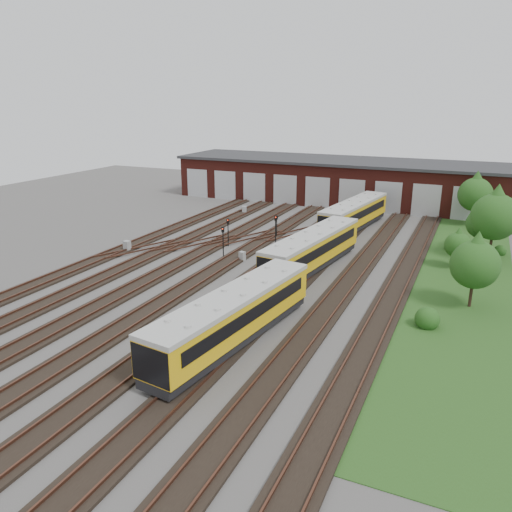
% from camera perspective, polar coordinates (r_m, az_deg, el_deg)
% --- Properties ---
extents(ground, '(120.00, 120.00, 0.00)m').
position_cam_1_polar(ground, '(42.36, -4.55, -3.47)').
color(ground, '#484543').
rests_on(ground, ground).
extents(track_network, '(30.40, 70.00, 0.33)m').
position_cam_1_polar(track_network, '(42.88, -4.37, -3.04)').
color(track_network, black).
rests_on(track_network, ground).
extents(maintenance_shed, '(51.00, 12.50, 6.35)m').
position_cam_1_polar(maintenance_shed, '(77.88, 9.81, 8.51)').
color(maintenance_shed, '#571C15').
rests_on(maintenance_shed, ground).
extents(grass_verge, '(8.00, 55.00, 0.05)m').
position_cam_1_polar(grass_verge, '(47.03, 22.64, -2.62)').
color(grass_verge, '#254617').
rests_on(grass_verge, ground).
extents(metro_train, '(4.76, 47.46, 3.15)m').
position_cam_1_polar(metro_train, '(45.97, 6.48, 0.74)').
color(metro_train, black).
rests_on(metro_train, ground).
extents(signal_mast_0, '(0.28, 0.27, 3.15)m').
position_cam_1_polar(signal_mast_0, '(49.18, -3.79, 2.05)').
color(signal_mast_0, black).
rests_on(signal_mast_0, ground).
extents(signal_mast_1, '(0.23, 0.22, 2.57)m').
position_cam_1_polar(signal_mast_1, '(56.52, 2.38, 3.75)').
color(signal_mast_1, black).
rests_on(signal_mast_1, ground).
extents(signal_mast_2, '(0.30, 0.29, 3.01)m').
position_cam_1_polar(signal_mast_2, '(53.23, -3.22, 3.18)').
color(signal_mast_2, black).
rests_on(signal_mast_2, ground).
extents(signal_mast_3, '(0.32, 0.30, 3.23)m').
position_cam_1_polar(signal_mast_3, '(53.58, 2.26, 3.44)').
color(signal_mast_3, black).
rests_on(signal_mast_3, ground).
extents(relay_cabinet_0, '(0.74, 0.64, 1.10)m').
position_cam_1_polar(relay_cabinet_0, '(53.35, -14.52, 1.11)').
color(relay_cabinet_0, '#9A9D9F').
rests_on(relay_cabinet_0, ground).
extents(relay_cabinet_1, '(0.72, 0.66, 0.97)m').
position_cam_1_polar(relay_cabinet_1, '(69.07, -1.33, 5.32)').
color(relay_cabinet_1, '#9A9D9F').
rests_on(relay_cabinet_1, ground).
extents(relay_cabinet_2, '(0.65, 0.59, 0.92)m').
position_cam_1_polar(relay_cabinet_2, '(48.63, -1.58, -0.03)').
color(relay_cabinet_2, '#9A9D9F').
rests_on(relay_cabinet_2, ground).
extents(relay_cabinet_3, '(0.80, 0.74, 1.09)m').
position_cam_1_polar(relay_cabinet_3, '(52.72, 9.73, 1.22)').
color(relay_cabinet_3, '#9A9D9F').
rests_on(relay_cabinet_3, ground).
extents(relay_cabinet_4, '(0.68, 0.61, 0.97)m').
position_cam_1_polar(relay_cabinet_4, '(54.89, 6.13, 1.97)').
color(relay_cabinet_4, '#9A9D9F').
rests_on(relay_cabinet_4, ground).
extents(tree_0, '(4.12, 4.12, 6.82)m').
position_cam_1_polar(tree_0, '(67.18, 23.82, 6.87)').
color(tree_0, black).
rests_on(tree_0, ground).
extents(tree_1, '(3.07, 3.07, 5.09)m').
position_cam_1_polar(tree_1, '(56.18, 24.42, 3.77)').
color(tree_1, black).
rests_on(tree_1, ground).
extents(tree_2, '(4.51, 4.51, 7.48)m').
position_cam_1_polar(tree_2, '(53.30, 25.71, 4.63)').
color(tree_2, black).
rests_on(tree_2, ground).
extents(tree_3, '(2.38, 2.38, 3.95)m').
position_cam_1_polar(tree_3, '(49.56, 22.10, 1.49)').
color(tree_3, black).
rests_on(tree_3, ground).
extents(tree_4, '(3.61, 3.61, 5.98)m').
position_cam_1_polar(tree_4, '(40.26, 23.82, -0.32)').
color(tree_4, black).
rests_on(tree_4, ground).
extents(bush_0, '(1.69, 1.69, 1.69)m').
position_cam_1_polar(bush_0, '(36.65, 19.01, -6.47)').
color(bush_0, '#1A4413').
rests_on(bush_0, ground).
extents(bush_1, '(1.21, 1.21, 1.21)m').
position_cam_1_polar(bush_1, '(55.87, 21.31, 1.25)').
color(bush_1, '#1A4413').
rests_on(bush_1, ground).
extents(bush_2, '(1.20, 1.20, 1.20)m').
position_cam_1_polar(bush_2, '(56.19, 26.16, 0.71)').
color(bush_2, '#1A4413').
rests_on(bush_2, ground).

